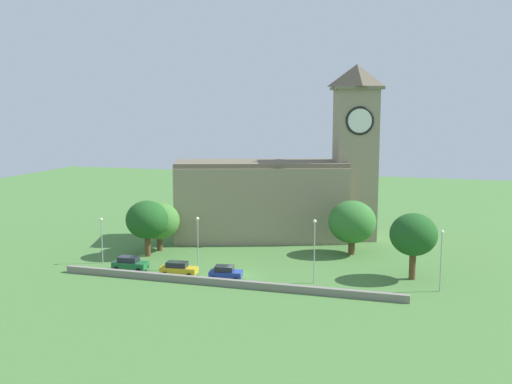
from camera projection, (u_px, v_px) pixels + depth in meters
name	position (u px, v px, depth m)	size (l,w,h in m)	color
ground_plane	(268.00, 249.00, 90.12)	(200.00, 200.00, 0.00)	#477538
church	(285.00, 188.00, 96.31)	(33.25, 18.37, 27.74)	gray
quay_barrier	(225.00, 283.00, 71.58)	(42.86, 0.70, 0.87)	gray
car_green	(130.00, 264.00, 78.26)	(4.62, 2.39, 1.86)	#1E6B38
car_yellow	(178.00, 269.00, 75.88)	(4.76, 2.38, 1.81)	gold
car_blue	(225.00, 273.00, 74.12)	(4.23, 2.69, 1.76)	#233D9E
streetlamp_west_end	(102.00, 233.00, 81.50)	(0.44, 0.44, 6.29)	#9EA0A5
streetlamp_west_mid	(198.00, 235.00, 78.30)	(0.44, 0.44, 7.00)	#9EA0A5
streetlamp_central	(314.00, 242.00, 72.13)	(0.44, 0.44, 7.85)	#9EA0A5
streetlamp_east_mid	(441.00, 251.00, 68.97)	(0.44, 0.44, 7.24)	#9EA0A5
tree_by_tower	(159.00, 221.00, 88.68)	(6.06, 6.06, 7.22)	brown
tree_riverside_east	(414.00, 235.00, 73.78)	(5.83, 5.83, 8.27)	brown
tree_riverside_west	(352.00, 222.00, 86.42)	(6.82, 6.82, 7.83)	brown
tree_churchyard	(147.00, 220.00, 85.30)	(5.99, 5.99, 7.99)	brown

